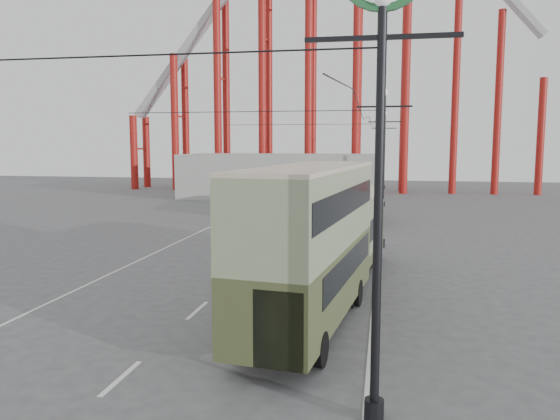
% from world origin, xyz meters
% --- Properties ---
extents(ground, '(160.00, 160.00, 0.00)m').
position_xyz_m(ground, '(0.00, 0.00, 0.00)').
color(ground, '#4C4C4E').
rests_on(ground, ground).
extents(road_markings, '(12.52, 120.00, 0.01)m').
position_xyz_m(road_markings, '(-0.86, 19.70, 0.01)').
color(road_markings, silver).
rests_on(road_markings, ground).
extents(lamp_post_near, '(3.20, 0.44, 10.80)m').
position_xyz_m(lamp_post_near, '(5.60, -3.00, 7.86)').
color(lamp_post_near, black).
rests_on(lamp_post_near, ground).
extents(lamp_post_mid, '(3.20, 0.44, 9.32)m').
position_xyz_m(lamp_post_mid, '(5.60, 18.00, 4.68)').
color(lamp_post_mid, black).
rests_on(lamp_post_mid, ground).
extents(lamp_post_far, '(3.20, 0.44, 9.32)m').
position_xyz_m(lamp_post_far, '(5.60, 40.00, 4.68)').
color(lamp_post_far, black).
rests_on(lamp_post_far, ground).
extents(lamp_post_distant, '(3.20, 0.44, 9.32)m').
position_xyz_m(lamp_post_distant, '(5.60, 62.00, 4.68)').
color(lamp_post_distant, black).
rests_on(lamp_post_distant, ground).
extents(roller_coaster, '(52.95, 5.00, 55.48)m').
position_xyz_m(roller_coaster, '(-2.49, 56.89, 22.92)').
color(roller_coaster, maroon).
rests_on(roller_coaster, ground).
extents(fairground_shed, '(22.00, 10.00, 5.00)m').
position_xyz_m(fairground_shed, '(-6.00, 47.00, 2.50)').
color(fairground_shed, '#9B9B96').
rests_on(fairground_shed, ground).
extents(double_decker_bus, '(3.71, 10.33, 5.42)m').
position_xyz_m(double_decker_bus, '(3.32, 3.07, 3.04)').
color(double_decker_bus, '#424927').
rests_on(double_decker_bus, ground).
extents(single_decker_green, '(3.81, 11.61, 3.22)m').
position_xyz_m(single_decker_green, '(3.79, 9.40, 1.82)').
color(single_decker_green, gray).
rests_on(single_decker_green, ground).
extents(single_decker_cream, '(3.83, 10.31, 3.13)m').
position_xyz_m(single_decker_cream, '(3.14, 29.17, 1.76)').
color(single_decker_cream, beige).
rests_on(single_decker_cream, ground).
extents(pedestrian, '(0.65, 0.45, 1.70)m').
position_xyz_m(pedestrian, '(0.30, 9.33, 0.85)').
color(pedestrian, black).
rests_on(pedestrian, ground).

